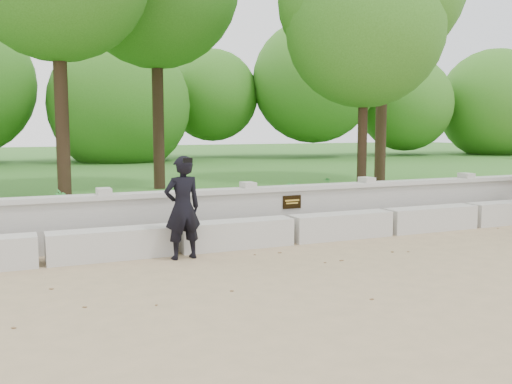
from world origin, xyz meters
TOP-DOWN VIEW (x-y plane):
  - ground at (0.00, 0.00)m, footprint 80.00×80.00m
  - lawn at (0.00, 14.00)m, footprint 40.00×22.00m
  - concrete_bench at (0.00, 1.90)m, footprint 11.90×0.45m
  - parapet_wall at (0.00, 2.60)m, footprint 12.50×0.35m
  - man_main at (-2.02, 1.47)m, footprint 0.60×0.54m
  - tree_near_right at (3.09, 4.42)m, footprint 3.60×3.60m
  - shrub_a at (-3.51, 4.35)m, footprint 0.35×0.37m
  - shrub_b at (0.70, 3.30)m, footprint 0.37×0.41m
  - shrub_c at (2.31, 4.32)m, footprint 0.67×0.64m

SIDE VIEW (x-z plane):
  - ground at x=0.00m, z-range 0.00..0.00m
  - lawn at x=0.00m, z-range 0.00..0.25m
  - concrete_bench at x=0.00m, z-range 0.00..0.45m
  - parapet_wall at x=0.00m, z-range 0.01..0.91m
  - shrub_c at x=2.31m, z-range 0.25..0.82m
  - shrub_a at x=-3.51m, z-range 0.25..0.83m
  - shrub_b at x=0.70m, z-range 0.25..0.86m
  - man_main at x=-2.02m, z-range 0.00..1.55m
  - tree_near_right at x=3.09m, z-range 1.45..7.47m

